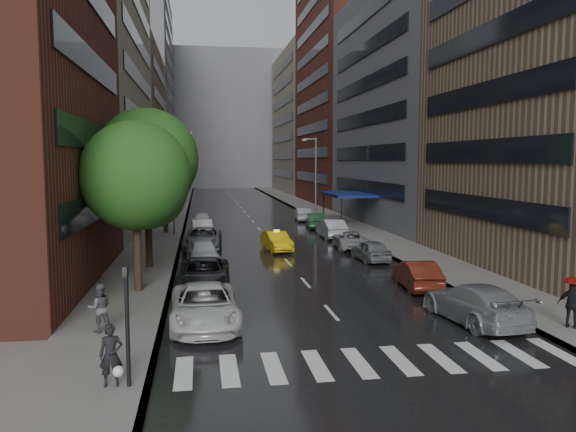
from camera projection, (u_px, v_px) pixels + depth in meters
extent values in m
plane|color=gray|center=(357.00, 342.00, 20.26)|extent=(220.00, 220.00, 0.00)
cube|color=black|center=(246.00, 213.00, 69.41)|extent=(14.00, 140.00, 0.01)
cube|color=gray|center=(172.00, 214.00, 68.02)|extent=(4.00, 140.00, 0.15)
cube|color=gray|center=(317.00, 211.00, 70.79)|extent=(4.00, 140.00, 0.15)
cube|color=silver|center=(184.00, 373.00, 17.36)|extent=(0.55, 2.80, 0.01)
cube|color=silver|center=(229.00, 370.00, 17.57)|extent=(0.55, 2.80, 0.01)
cube|color=silver|center=(273.00, 367.00, 17.79)|extent=(0.55, 2.80, 0.01)
cube|color=silver|center=(317.00, 365.00, 18.00)|extent=(0.55, 2.80, 0.01)
cube|color=silver|center=(359.00, 362.00, 18.22)|extent=(0.55, 2.80, 0.01)
cube|color=silver|center=(400.00, 360.00, 18.43)|extent=(0.55, 2.80, 0.01)
cube|color=silver|center=(440.00, 358.00, 18.65)|extent=(0.55, 2.80, 0.01)
cube|color=silver|center=(480.00, 356.00, 18.87)|extent=(0.55, 2.80, 0.01)
cube|color=silver|center=(518.00, 353.00, 19.08)|extent=(0.55, 2.80, 0.01)
cube|color=silver|center=(556.00, 351.00, 19.30)|extent=(0.55, 2.80, 0.01)
cube|color=maroon|center=(9.00, 33.00, 28.45)|extent=(8.00, 20.00, 26.00)
cube|color=gray|center=(94.00, 46.00, 51.64)|extent=(8.00, 28.00, 34.00)
cube|color=#937A5B|center=(132.00, 129.00, 79.77)|extent=(8.00, 28.00, 22.00)
cube|color=slate|center=(149.00, 95.00, 108.46)|extent=(8.00, 32.00, 38.00)
cube|color=#937A5B|center=(551.00, 15.00, 32.87)|extent=(8.00, 20.00, 30.00)
cube|color=slate|center=(404.00, 106.00, 56.76)|extent=(8.00, 28.00, 24.00)
cube|color=maroon|center=(338.00, 83.00, 83.69)|extent=(8.00, 28.00, 36.00)
cube|color=gray|center=(302.00, 123.00, 113.58)|extent=(8.00, 32.00, 28.00)
cube|color=slate|center=(222.00, 120.00, 134.66)|extent=(40.00, 14.00, 32.00)
cylinder|color=#382619|center=(137.00, 247.00, 27.46)|extent=(0.40, 0.40, 4.65)
sphere|color=#1E5116|center=(135.00, 176.00, 27.11)|extent=(5.32, 5.32, 5.32)
cylinder|color=#382619|center=(149.00, 226.00, 33.51)|extent=(0.40, 0.40, 5.28)
sphere|color=#1E5116|center=(147.00, 159.00, 33.12)|extent=(6.04, 6.04, 6.04)
cylinder|color=#382619|center=(165.00, 206.00, 49.67)|extent=(0.40, 0.40, 5.02)
sphere|color=#1E5116|center=(164.00, 163.00, 49.29)|extent=(5.74, 5.74, 5.74)
imported|color=#DBB20B|center=(277.00, 241.00, 40.58)|extent=(2.00, 4.37, 1.39)
imported|color=silver|center=(205.00, 306.00, 22.22)|extent=(2.76, 5.79, 1.60)
imported|color=black|center=(204.00, 274.00, 28.50)|extent=(2.82, 5.71, 1.56)
imported|color=silver|center=(203.00, 252.00, 35.26)|extent=(2.31, 4.82, 1.59)
imported|color=slate|center=(203.00, 239.00, 41.28)|extent=(3.08, 5.91, 1.59)
imported|color=white|center=(202.00, 229.00, 47.01)|extent=(1.90, 4.81, 1.56)
imported|color=silver|center=(202.00, 220.00, 53.77)|extent=(1.89, 4.66, 1.59)
imported|color=gray|center=(475.00, 303.00, 22.67)|extent=(2.81, 5.73, 1.61)
imported|color=#591C11|center=(417.00, 274.00, 28.66)|extent=(2.00, 4.57, 1.46)
imported|color=slate|center=(371.00, 250.00, 36.49)|extent=(1.85, 4.20, 1.41)
imported|color=gray|center=(350.00, 240.00, 41.47)|extent=(2.68, 4.98, 1.33)
imported|color=#A7ABB1|center=(331.00, 228.00, 47.38)|extent=(1.74, 4.86, 1.60)
imported|color=#1B3D22|center=(315.00, 221.00, 54.03)|extent=(1.96, 4.58, 1.47)
imported|color=gray|center=(303.00, 214.00, 60.67)|extent=(1.78, 4.41, 1.43)
imported|color=black|center=(111.00, 355.00, 15.91)|extent=(0.69, 0.48, 1.80)
sphere|color=white|center=(118.00, 371.00, 15.89)|extent=(0.32, 0.32, 0.32)
imported|color=#4C4D51|center=(100.00, 308.00, 20.94)|extent=(1.05, 0.92, 1.84)
imported|color=black|center=(99.00, 289.00, 20.86)|extent=(0.96, 0.98, 0.88)
imported|color=black|center=(573.00, 304.00, 21.44)|extent=(1.08, 1.05, 1.82)
imported|color=#9C140C|center=(574.00, 285.00, 21.37)|extent=(0.82, 0.82, 0.72)
cylinder|color=black|center=(128.00, 331.00, 15.82)|extent=(0.12, 0.12, 3.20)
imported|color=black|center=(126.00, 283.00, 15.68)|extent=(0.18, 0.15, 0.90)
cylinder|color=gray|center=(173.00, 182.00, 48.09)|extent=(0.18, 0.18, 9.00)
cube|color=gray|center=(189.00, 133.00, 47.88)|extent=(0.50, 0.22, 0.16)
cylinder|color=gray|center=(316.00, 176.00, 65.23)|extent=(0.18, 0.18, 9.00)
cube|color=gray|center=(304.00, 140.00, 64.60)|extent=(0.50, 0.22, 0.16)
cube|color=navy|center=(348.00, 194.00, 55.74)|extent=(4.00, 8.00, 0.25)
cylinder|color=black|center=(342.00, 213.00, 51.91)|extent=(0.12, 0.12, 3.00)
cylinder|color=black|center=(324.00, 206.00, 59.38)|extent=(0.12, 0.12, 3.00)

